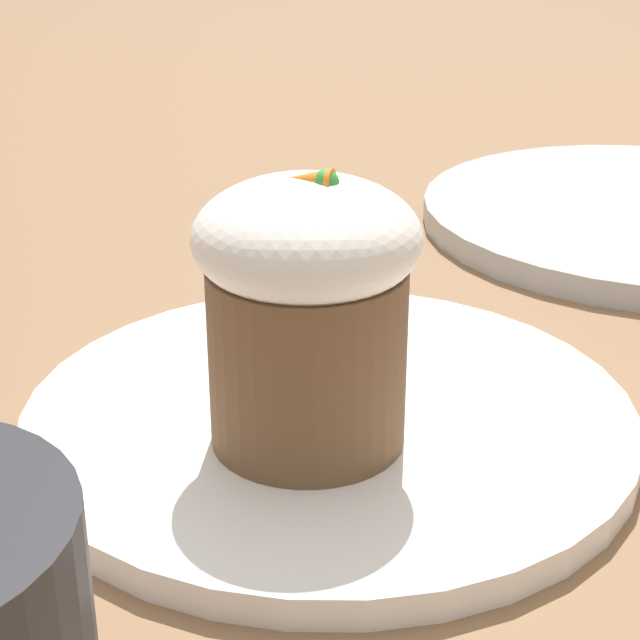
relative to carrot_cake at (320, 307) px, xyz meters
The scene contains 4 objects.
ground_plane 0.07m from the carrot_cake, 80.18° to the right, with size 4.00×4.00×0.00m, color #846042.
dessert_plate 0.07m from the carrot_cake, 80.18° to the right, with size 0.25×0.25×0.01m.
carrot_cake is the anchor object (origin of this frame).
spoon 0.06m from the carrot_cake, 51.34° to the right, with size 0.07×0.13×0.01m.
Camera 1 is at (-0.11, 0.36, 0.22)m, focal length 60.00 mm.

